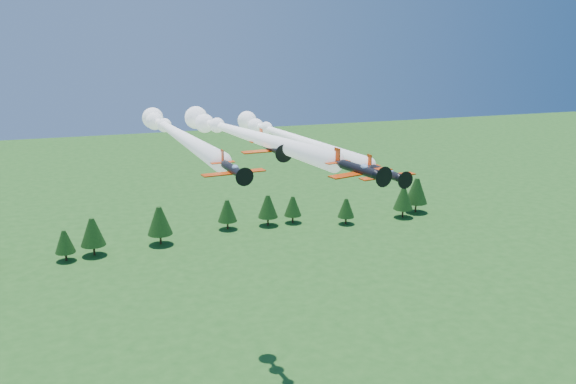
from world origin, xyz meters
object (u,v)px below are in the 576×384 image
object	(u,v)px
plane_left	(174,132)
plane_slot	(272,147)
plane_lead	(241,133)
plane_right	(288,136)

from	to	relation	value
plane_left	plane_slot	xyz separation A→B (m)	(10.83, -17.72, 0.36)
plane_lead	plane_right	size ratio (longest dim) A/B	0.89
plane_left	plane_slot	distance (m)	20.77
plane_left	plane_right	size ratio (longest dim) A/B	0.93
plane_right	plane_lead	bearing A→B (deg)	-137.74
plane_left	plane_slot	bearing A→B (deg)	-65.89
plane_right	plane_slot	bearing A→B (deg)	-121.26
plane_slot	plane_left	bearing A→B (deg)	116.22
plane_right	plane_slot	xyz separation A→B (m)	(-9.01, -22.55, 3.05)
plane_lead	plane_left	world-z (taller)	plane_lead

